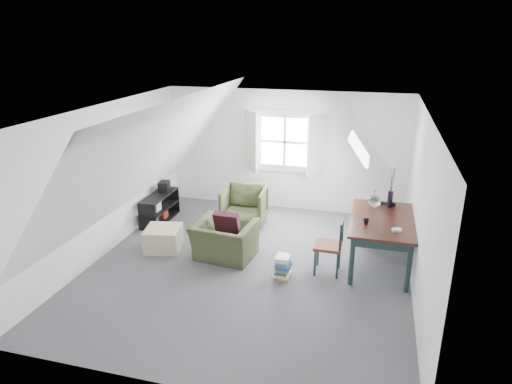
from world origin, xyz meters
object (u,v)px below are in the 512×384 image
(dining_table, at_px, (382,225))
(magazine_stack, at_px, (283,267))
(armchair_near, at_px, (225,257))
(ottoman, at_px, (163,238))
(dining_chair_near, at_px, (331,245))
(dining_chair_far, at_px, (383,221))
(media_shelf, at_px, (159,210))
(armchair_far, at_px, (244,224))

(dining_table, height_order, magazine_stack, dining_table)
(armchair_near, bearing_deg, ottoman, 4.17)
(ottoman, xyz_separation_m, dining_chair_near, (2.89, -0.07, 0.28))
(ottoman, bearing_deg, armchair_near, -1.65)
(armchair_near, relative_size, dining_chair_far, 1.11)
(dining_chair_near, height_order, magazine_stack, dining_chair_near)
(dining_chair_near, relative_size, media_shelf, 0.84)
(dining_chair_near, bearing_deg, armchair_far, -144.86)
(ottoman, height_order, media_shelf, media_shelf)
(armchair_near, xyz_separation_m, dining_chair_far, (2.52, 1.18, 0.45))
(dining_chair_far, bearing_deg, media_shelf, 4.26)
(armchair_near, xyz_separation_m, dining_table, (2.50, 0.40, 0.71))
(dining_chair_near, relative_size, magazine_stack, 2.51)
(armchair_near, distance_m, dining_table, 2.63)
(armchair_far, xyz_separation_m, dining_table, (2.58, -1.03, 0.71))
(armchair_near, bearing_deg, dining_table, -165.07)
(armchair_far, xyz_separation_m, dining_chair_near, (1.83, -1.47, 0.47))
(armchair_far, bearing_deg, dining_table, -25.65)
(armchair_far, height_order, magazine_stack, armchair_far)
(dining_chair_near, bearing_deg, armchair_near, -107.33)
(dining_chair_far, distance_m, media_shelf, 4.29)
(dining_table, relative_size, dining_chair_near, 1.81)
(ottoman, distance_m, dining_chair_far, 3.84)
(dining_chair_far, bearing_deg, armchair_near, 28.60)
(dining_table, bearing_deg, ottoman, -172.65)
(armchair_far, distance_m, magazine_stack, 2.18)
(ottoman, height_order, dining_chair_far, dining_chair_far)
(ottoman, bearing_deg, dining_chair_near, -1.43)
(armchair_far, height_order, dining_chair_far, dining_chair_far)
(dining_chair_far, relative_size, dining_chair_near, 0.97)
(ottoman, height_order, magazine_stack, ottoman)
(armchair_far, bearing_deg, dining_chair_near, -42.66)
(armchair_far, distance_m, ottoman, 1.76)
(armchair_near, bearing_deg, dining_chair_near, -175.46)
(ottoman, bearing_deg, dining_table, 5.78)
(dining_table, relative_size, media_shelf, 1.52)
(ottoman, bearing_deg, media_shelf, 119.62)
(armchair_near, relative_size, dining_chair_near, 1.08)
(dining_chair_far, relative_size, magazine_stack, 2.43)
(ottoman, relative_size, magazine_stack, 1.63)
(armchair_near, distance_m, dining_chair_far, 2.82)
(dining_table, distance_m, dining_chair_near, 0.90)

